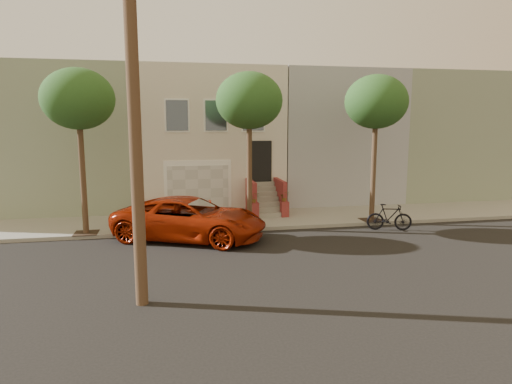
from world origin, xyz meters
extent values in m
plane|color=black|center=(0.00, 0.00, 0.00)|extent=(90.00, 90.00, 0.00)
cube|color=gray|center=(0.00, 5.35, 0.07)|extent=(40.00, 3.70, 0.15)
cube|color=#BFB2A3|center=(0.00, 11.20, 3.65)|extent=(7.00, 8.00, 7.00)
cube|color=gray|center=(-6.80, 11.20, 3.65)|extent=(6.50, 8.00, 7.00)
cube|color=gray|center=(6.80, 11.20, 3.65)|extent=(6.50, 8.00, 7.00)
cube|color=gray|center=(13.30, 11.20, 3.65)|extent=(6.50, 8.00, 7.00)
cube|color=white|center=(-0.90, 7.22, 1.40)|extent=(3.20, 0.12, 2.50)
cube|color=silver|center=(-0.90, 7.16, 1.30)|extent=(2.90, 0.06, 2.20)
cube|color=gray|center=(-0.90, 5.35, 0.16)|extent=(3.20, 3.70, 0.02)
cube|color=maroon|center=(-3.10, 6.90, 0.37)|extent=(1.40, 0.45, 0.44)
cube|color=black|center=(2.20, 7.17, 2.55)|extent=(1.00, 0.06, 2.00)
cube|color=#3F4751|center=(-1.80, 7.17, 4.75)|extent=(1.00, 0.06, 1.40)
cube|color=white|center=(-1.80, 7.19, 4.75)|extent=(1.15, 0.05, 1.55)
cube|color=#3F4751|center=(0.00, 7.17, 4.75)|extent=(1.00, 0.06, 1.40)
cube|color=white|center=(0.00, 7.19, 4.75)|extent=(1.15, 0.05, 1.55)
cube|color=#3F4751|center=(1.80, 7.17, 4.75)|extent=(1.00, 0.06, 1.40)
cube|color=white|center=(1.80, 7.19, 4.75)|extent=(1.15, 0.05, 1.55)
cube|color=gray|center=(2.20, 5.38, 0.25)|extent=(1.20, 0.28, 0.20)
cube|color=gray|center=(2.20, 5.66, 0.45)|extent=(1.20, 0.28, 0.20)
cube|color=gray|center=(2.20, 5.94, 0.65)|extent=(1.20, 0.28, 0.20)
cube|color=gray|center=(2.20, 6.22, 0.85)|extent=(1.20, 0.28, 0.20)
cube|color=gray|center=(2.20, 6.50, 1.05)|extent=(1.20, 0.28, 0.20)
cube|color=gray|center=(2.20, 6.78, 1.25)|extent=(1.20, 0.28, 0.20)
cube|color=gray|center=(2.20, 7.06, 1.45)|extent=(1.20, 0.28, 0.20)
cube|color=maroon|center=(1.50, 6.22, 0.95)|extent=(0.18, 1.96, 1.60)
cube|color=maroon|center=(2.90, 6.22, 0.95)|extent=(0.18, 1.96, 1.60)
cube|color=maroon|center=(1.50, 5.34, 0.50)|extent=(0.35, 0.35, 0.70)
imported|color=#214418|center=(1.50, 5.34, 1.07)|extent=(0.40, 0.35, 0.45)
cube|color=maroon|center=(2.90, 5.34, 0.50)|extent=(0.35, 0.35, 0.70)
imported|color=#214418|center=(2.90, 5.34, 1.07)|extent=(0.41, 0.35, 0.45)
cube|color=#2D2116|center=(-5.50, 3.90, 0.15)|extent=(0.90, 0.90, 0.02)
cylinder|color=#3E2B1C|center=(-5.50, 3.90, 2.25)|extent=(0.22, 0.22, 4.20)
ellipsoid|color=#214418|center=(-5.50, 3.90, 5.30)|extent=(2.70, 2.57, 2.29)
cube|color=#2D2116|center=(1.00, 3.90, 0.15)|extent=(0.90, 0.90, 0.02)
cylinder|color=#3E2B1C|center=(1.00, 3.90, 2.25)|extent=(0.22, 0.22, 4.20)
ellipsoid|color=#214418|center=(1.00, 3.90, 5.30)|extent=(2.70, 2.57, 2.29)
cube|color=#2D2116|center=(6.50, 3.90, 0.15)|extent=(0.90, 0.90, 0.02)
cylinder|color=#3E2B1C|center=(6.50, 3.90, 2.25)|extent=(0.22, 0.22, 4.20)
ellipsoid|color=#214418|center=(6.50, 3.90, 5.30)|extent=(2.70, 2.57, 2.29)
cylinder|color=#493422|center=(-3.00, -3.20, 5.00)|extent=(0.30, 0.30, 10.00)
imported|color=maroon|center=(-1.51, 2.75, 0.80)|extent=(6.36, 4.82, 1.61)
imported|color=black|center=(6.66, 2.60, 0.55)|extent=(1.91, 1.02, 1.10)
camera|label=1|loc=(-2.26, -13.91, 4.43)|focal=31.05mm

